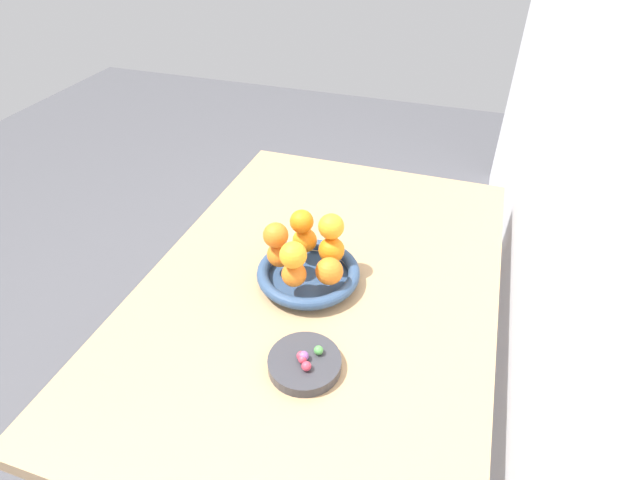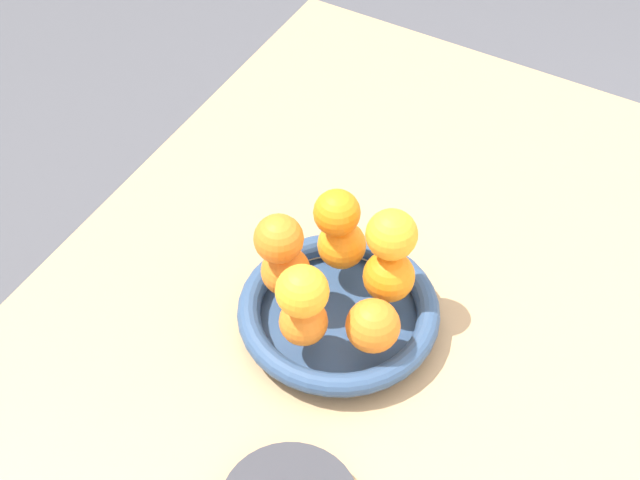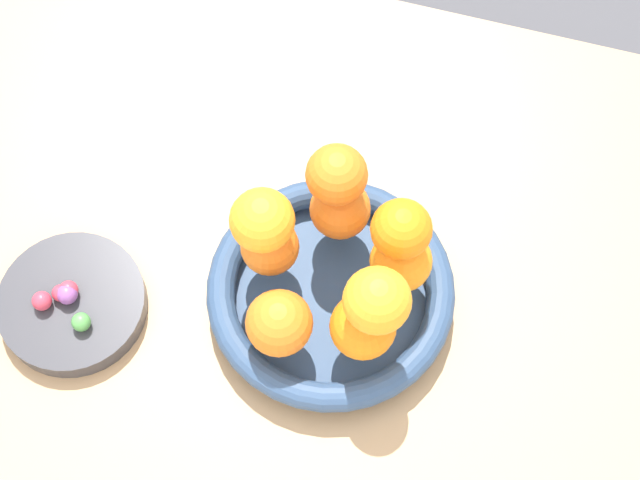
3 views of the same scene
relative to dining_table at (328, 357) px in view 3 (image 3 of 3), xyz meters
The scene contains 17 objects.
dining_table is the anchor object (origin of this frame).
fruit_bowl 0.11m from the dining_table, 77.85° to the right, with size 0.23×0.23×0.04m.
candy_dish 0.26m from the dining_table, 10.94° to the left, with size 0.14×0.14×0.02m, color #333338.
orange_0 0.18m from the dining_table, 80.81° to the right, with size 0.06×0.06×0.06m, color orange.
orange_1 0.17m from the dining_table, 29.21° to the right, with size 0.05×0.05×0.05m, color orange.
orange_2 0.16m from the dining_table, 41.09° to the left, with size 0.06×0.06×0.06m, color orange.
orange_3 0.16m from the dining_table, 156.00° to the left, with size 0.06×0.06×0.06m, color orange.
orange_4 0.17m from the dining_table, 133.64° to the right, with size 0.06×0.06×0.06m, color orange.
orange_5 0.22m from the dining_table, 165.41° to the left, with size 0.06×0.06×0.06m, color orange.
orange_6 0.22m from the dining_table, 128.50° to the right, with size 0.05×0.05×0.05m, color orange.
orange_7 0.23m from the dining_table, 78.08° to the right, with size 0.05×0.05×0.05m, color orange.
orange_8 0.22m from the dining_table, 26.97° to the right, with size 0.06×0.06×0.06m, color orange.
candy_ball_0 0.25m from the dining_table, 17.09° to the left, with size 0.02×0.02×0.02m, color #4C9947.
candy_ball_1 0.27m from the dining_table, 10.64° to the left, with size 0.02×0.02×0.02m, color #8C4C99.
candy_ball_2 0.27m from the dining_table, ahead, with size 0.02×0.02×0.02m, color #C6384C.
candy_ball_3 0.27m from the dining_table, 10.36° to the left, with size 0.02×0.02×0.02m, color #C6384C.
candy_ball_4 0.28m from the dining_table, 12.44° to the left, with size 0.02×0.02×0.02m, color #C6384C.
Camera 3 is at (-0.07, 0.29, 1.59)m, focal length 55.00 mm.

